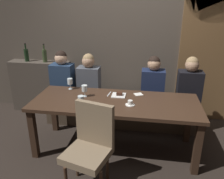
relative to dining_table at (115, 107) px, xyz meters
The scene contains 20 objects.
ground 0.65m from the dining_table, ahead, with size 9.00×9.00×0.00m, color black.
back_wall_tiled 1.49m from the dining_table, 90.00° to the left, with size 6.00×0.12×3.00m, color brown.
arched_door 1.91m from the dining_table, 40.43° to the left, with size 0.90×0.05×2.55m.
back_counter 1.87m from the dining_table, 146.14° to the left, with size 1.10×0.28×0.95m, color #494138.
dining_table is the anchor object (origin of this frame).
banquette_bench 0.82m from the dining_table, 90.00° to the left, with size 2.50×0.44×0.45m.
chair_near_side 0.75m from the dining_table, 102.73° to the right, with size 0.54×0.54×0.98m.
diner_redhead 1.20m from the dining_table, 145.22° to the left, with size 0.36×0.24×0.79m.
diner_bearded 0.92m from the dining_table, 126.87° to the left, with size 0.36×0.24×0.75m.
diner_far_end 0.89m from the dining_table, 55.60° to the left, with size 0.36×0.24×0.74m.
diner_near_end 1.26m from the dining_table, 33.07° to the left, with size 0.36×0.24×0.76m.
wine_bottle_dark_red 2.08m from the dining_table, 149.81° to the left, with size 0.08×0.08×0.33m.
wine_bottle_pale_label 1.80m from the dining_table, 144.13° to the left, with size 0.08×0.08×0.33m.
wine_glass_end_left 0.82m from the dining_table, 155.68° to the left, with size 0.08×0.08×0.16m.
wine_glass_near_right 0.49m from the dining_table, 169.18° to the left, with size 0.08×0.08×0.16m.
wine_glass_far_left 0.52m from the dining_table, 143.25° to the right, with size 0.08×0.08×0.16m.
espresso_cup 0.25m from the dining_table, 25.56° to the right, with size 0.12×0.12×0.06m.
dessert_plate 0.21m from the dining_table, 82.17° to the left, with size 0.19×0.19×0.05m.
fork_on_table 0.26m from the dining_table, 119.14° to the left, with size 0.02×0.17×0.01m, color silver.
folded_napkin 0.41m from the dining_table, 42.03° to the left, with size 0.11×0.10×0.01m, color silver.
Camera 1 is at (0.39, -2.73, 1.97)m, focal length 36.62 mm.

